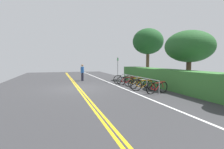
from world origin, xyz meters
TOP-DOWN VIEW (x-y plane):
  - ground_plane at (0.00, 0.00)m, footprint 38.33×12.01m
  - centre_line_yellow_inner at (0.00, -0.08)m, footprint 34.49×0.10m
  - centre_line_yellow_outer at (0.00, 0.08)m, footprint 34.49×0.10m
  - bike_lane_stripe_white at (0.00, 2.96)m, footprint 34.49×0.12m
  - bike_rack at (1.06, 4.03)m, footprint 5.79×0.05m
  - bicycle_0 at (-1.30, 3.90)m, footprint 0.46×1.69m
  - bicycle_1 at (-0.31, 3.91)m, footprint 0.58×1.75m
  - bicycle_2 at (0.55, 4.15)m, footprint 0.55×1.67m
  - bicycle_3 at (1.54, 4.06)m, footprint 0.46×1.71m
  - bicycle_4 at (2.43, 3.89)m, footprint 0.59×1.75m
  - bicycle_5 at (3.49, 4.16)m, footprint 0.52×1.64m
  - pedestrian at (-4.42, 0.91)m, footprint 0.45×0.32m
  - sign_post_near at (-2.68, 3.87)m, footprint 0.36×0.06m
  - hedge_backdrop at (2.56, 5.98)m, footprint 14.74×1.37m
  - tree_near_left at (-3.61, 7.40)m, footprint 3.05×3.05m
  - tree_mid at (2.46, 7.24)m, footprint 3.25×3.25m

SIDE VIEW (x-z plane):
  - ground_plane at x=0.00m, z-range -0.05..0.00m
  - centre_line_yellow_inner at x=0.00m, z-range 0.00..0.00m
  - centre_line_yellow_outer at x=0.00m, z-range 0.00..0.00m
  - bike_lane_stripe_white at x=0.00m, z-range 0.00..0.00m
  - bicycle_3 at x=1.54m, z-range -0.02..0.68m
  - bicycle_5 at x=3.49m, z-range -0.02..0.69m
  - bicycle_1 at x=-0.31m, z-range -0.02..0.69m
  - bicycle_2 at x=0.55m, z-range -0.02..0.70m
  - bicycle_0 at x=-1.30m, z-range -0.02..0.74m
  - bicycle_4 at x=2.43m, z-range -0.02..0.74m
  - bike_rack at x=1.06m, z-range 0.19..0.98m
  - hedge_backdrop at x=2.56m, z-range 0.00..1.30m
  - pedestrian at x=-4.42m, z-range 0.11..1.68m
  - sign_post_near at x=-2.68m, z-range 0.23..2.44m
  - tree_mid at x=2.46m, z-range 0.88..4.83m
  - tree_near_left at x=-3.61m, z-range 1.26..6.39m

